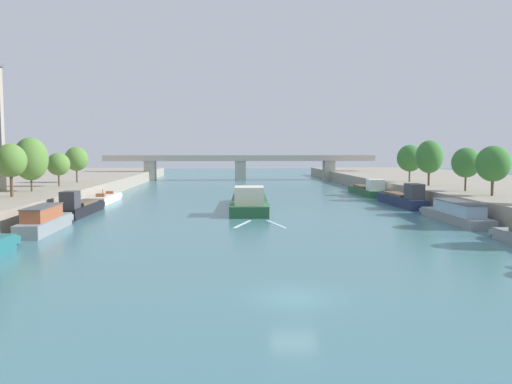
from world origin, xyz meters
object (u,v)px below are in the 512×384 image
Objects in this scene: tree_left_far at (76,159)px; moored_boat_left_midway at (44,221)px; moored_boat_right_lone at (368,190)px; tree_left_end_of_row at (58,164)px; tree_left_past_mid at (11,161)px; tree_left_nearest at (31,159)px; barge_midriver at (249,201)px; tree_right_far at (410,158)px; tree_right_second at (466,163)px; bridge_far at (240,164)px; tree_right_midway at (429,157)px; moored_boat_left_second at (80,207)px; moored_boat_right_end at (456,213)px; moored_boat_left_downstream at (107,198)px; tree_right_nearest at (493,164)px; moored_boat_right_second at (402,199)px.

moored_boat_left_midway is at bearing -78.33° from tree_left_far.
tree_left_end_of_row reaches higher than moored_boat_right_lone.
moored_boat_right_lone is 58.03m from tree_left_past_mid.
tree_left_nearest is 19.58m from tree_left_far.
barge_midriver is 35.60m from tree_right_far.
tree_right_second is 75.02m from bridge_far.
tree_right_midway is (57.78, -11.14, 0.45)m from tree_left_far.
tree_right_midway reaches higher than moored_boat_left_second.
tree_left_end_of_row is (-51.09, -9.28, 4.87)m from moored_boat_right_lone.
moored_boat_right_end is 2.42× the size of tree_right_second.
tree_right_midway is at bearing -64.05° from bridge_far.
tree_left_nearest reaches higher than tree_left_far.
tree_right_far reaches higher than tree_left_past_mid.
moored_boat_left_second reaches higher than moored_boat_left_midway.
tree_left_past_mid reaches higher than moored_boat_right_lone.
barge_midriver reaches higher than moored_boat_left_midway.
barge_midriver is 31.28m from tree_right_midway.
tree_left_past_mid is 58.35m from tree_right_second.
tree_left_past_mid is (-7.63, -1.18, 5.73)m from moored_boat_left_second.
tree_right_second reaches higher than barge_midriver.
tree_right_far is (29.06, 19.81, 5.50)m from barge_midriver.
moored_boat_right_lone is at bearing 31.44° from moored_boat_left_second.
tree_left_past_mid is at bearing -88.95° from tree_left_end_of_row.
moored_boat_left_downstream is 2.34× the size of tree_left_end_of_row.
tree_left_end_of_row is 0.84× the size of tree_left_far.
tree_left_far reaches higher than moored_boat_left_downstream.
tree_left_past_mid is 0.89× the size of tree_right_midway.
tree_right_midway is (57.42, 16.78, 0.21)m from tree_left_past_mid.
moored_boat_left_midway is at bearing -168.63° from tree_right_nearest.
moored_boat_right_lone is 55.31m from tree_left_nearest.
tree_left_end_of_row is (-7.96, 17.08, 4.82)m from moored_boat_left_second.
moored_boat_left_second is at bearing -106.31° from bridge_far.
moored_boat_right_end is (43.06, 4.46, -0.10)m from moored_boat_left_midway.
moored_boat_right_second is (42.97, 7.90, 0.08)m from moored_boat_left_second.
tree_right_midway is (6.67, -10.77, 5.99)m from moored_boat_right_lone.
bridge_far is at bearing 62.44° from tree_left_end_of_row.
tree_right_nearest is at bearing -3.39° from moored_boat_left_second.
tree_left_nearest is (-0.78, 8.35, 0.05)m from tree_left_past_mid.
tree_right_far reaches higher than tree_left_far.
tree_right_far is at bearing -12.86° from moored_boat_right_lone.
tree_left_nearest is (-29.37, 2.19, 5.69)m from barge_midriver.
barge_midriver is 36.61m from tree_left_far.
moored_boat_right_lone is at bearing 43.98° from barge_midriver.
tree_left_end_of_row is 0.87× the size of tree_right_second.
barge_midriver is at bearing -22.72° from tree_left_end_of_row.
tree_right_nearest is 0.86× the size of tree_right_midway.
tree_left_far is at bearing -122.21° from bridge_far.
tree_left_end_of_row reaches higher than moored_boat_left_downstream.
tree_right_midway is at bearing 93.34° from tree_right_second.
tree_left_past_mid is 80.33m from bridge_far.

